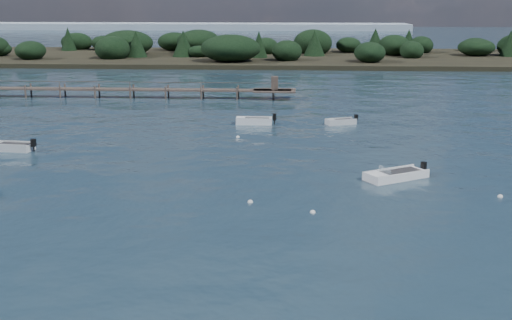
# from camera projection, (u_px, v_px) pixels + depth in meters

# --- Properties ---
(ground) EXTENTS (400.00, 400.00, 0.00)m
(ground) POSITION_uv_depth(u_px,v_px,m) (248.00, 86.00, 88.14)
(ground) COLOR #172937
(ground) RESTS_ON ground
(tender_far_grey) EXTENTS (3.95, 1.84, 1.25)m
(tender_far_grey) POSITION_uv_depth(u_px,v_px,m) (11.00, 148.00, 50.25)
(tender_far_grey) COLOR #BABEC2
(tender_far_grey) RESTS_ON ground
(tender_far_white) EXTENTS (3.80, 1.39, 1.30)m
(tender_far_white) POSITION_uv_depth(u_px,v_px,m) (254.00, 122.00, 60.83)
(tender_far_white) COLOR white
(tender_far_white) RESTS_ON ground
(tender_far_grey_b) EXTENTS (3.20, 2.11, 1.09)m
(tender_far_grey_b) POSITION_uv_depth(u_px,v_px,m) (341.00, 123.00, 60.76)
(tender_far_grey_b) COLOR #BABEC2
(tender_far_grey_b) RESTS_ON ground
(dinghy_mid_white_b) EXTENTS (4.53, 3.66, 1.16)m
(dinghy_mid_white_b) POSITION_uv_depth(u_px,v_px,m) (396.00, 177.00, 42.27)
(dinghy_mid_white_b) COLOR white
(dinghy_mid_white_b) RESTS_ON ground
(buoy_b) EXTENTS (0.32, 0.32, 0.32)m
(buoy_b) POSITION_uv_depth(u_px,v_px,m) (313.00, 213.00, 35.57)
(buoy_b) COLOR white
(buoy_b) RESTS_ON ground
(buoy_d) EXTENTS (0.32, 0.32, 0.32)m
(buoy_d) POSITION_uv_depth(u_px,v_px,m) (500.00, 197.00, 38.39)
(buoy_d) COLOR white
(buoy_d) RESTS_ON ground
(buoy_e) EXTENTS (0.32, 0.32, 0.32)m
(buoy_e) POSITION_uv_depth(u_px,v_px,m) (238.00, 137.00, 55.01)
(buoy_e) COLOR white
(buoy_e) RESTS_ON ground
(buoy_extra_a) EXTENTS (0.32, 0.32, 0.32)m
(buoy_extra_a) POSITION_uv_depth(u_px,v_px,m) (26.00, 151.00, 50.02)
(buoy_extra_a) COLOR white
(buoy_extra_a) RESTS_ON ground
(buoy_extra_b) EXTENTS (0.32, 0.32, 0.32)m
(buoy_extra_b) POSITION_uv_depth(u_px,v_px,m) (250.00, 202.00, 37.37)
(buoy_extra_b) COLOR white
(buoy_extra_b) RESTS_ON ground
(jetty) EXTENTS (64.50, 3.20, 3.40)m
(jetty) POSITION_uv_depth(u_px,v_px,m) (62.00, 89.00, 77.58)
(jetty) COLOR #51443B
(jetty) RESTS_ON ground
(far_headland) EXTENTS (190.00, 40.00, 5.80)m
(far_headland) POSITION_uv_depth(u_px,v_px,m) (391.00, 50.00, 124.90)
(far_headland) COLOR black
(far_headland) RESTS_ON ground
(distant_haze) EXTENTS (280.00, 20.00, 2.40)m
(distant_haze) POSITION_uv_depth(u_px,v_px,m) (57.00, 29.00, 258.13)
(distant_haze) COLOR #96A7BA
(distant_haze) RESTS_ON ground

